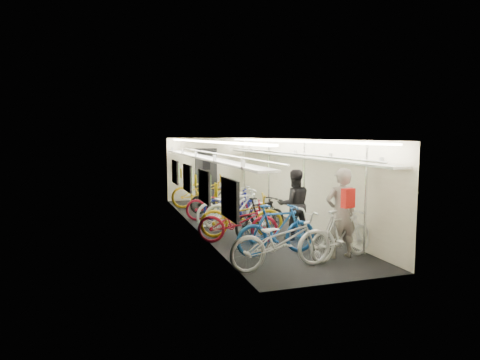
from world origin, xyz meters
TOP-DOWN VIEW (x-y plane):
  - train_car_shell at (-0.36, 0.71)m, footprint 10.00×10.00m
  - bicycle_0 at (-0.68, -3.99)m, footprint 2.12×0.84m
  - bicycle_1 at (-0.40, -3.09)m, footprint 1.82×0.58m
  - bicycle_2 at (-0.86, -1.84)m, footprint 1.99×1.19m
  - bicycle_3 at (-0.15, -1.46)m, footprint 1.73×1.10m
  - bicycle_4 at (-0.62, -1.36)m, footprint 2.16×1.20m
  - bicycle_5 at (-0.46, -0.63)m, footprint 1.91×0.58m
  - bicycle_6 at (-0.57, 0.16)m, footprint 2.18×1.47m
  - bicycle_7 at (-0.27, 0.55)m, footprint 1.76×1.08m
  - bicycle_8 at (-0.66, 0.78)m, footprint 1.98×1.27m
  - bicycle_9 at (-0.43, 2.00)m, footprint 1.61×0.48m
  - bicycle_10 at (-0.54, 3.13)m, footprint 2.31×1.18m
  - bicycle_11 at (0.73, -3.78)m, footprint 1.78×0.92m
  - passenger_near at (0.76, -3.66)m, footprint 0.70×0.48m
  - passenger_mid at (0.53, -1.93)m, footprint 0.91×0.75m
  - backpack at (0.73, -3.97)m, footprint 0.29×0.20m

SIDE VIEW (x-z plane):
  - bicycle_9 at x=-0.43m, z-range 0.00..0.96m
  - bicycle_8 at x=-0.66m, z-range 0.00..0.98m
  - bicycle_2 at x=-0.86m, z-range 0.00..0.99m
  - bicycle_3 at x=-0.15m, z-range 0.00..1.01m
  - bicycle_7 at x=-0.27m, z-range 0.00..1.02m
  - bicycle_11 at x=0.73m, z-range 0.00..1.03m
  - bicycle_4 at x=-0.62m, z-range 0.00..1.07m
  - bicycle_1 at x=-0.40m, z-range 0.00..1.08m
  - bicycle_6 at x=-0.57m, z-range 0.00..1.08m
  - bicycle_0 at x=-0.68m, z-range 0.00..1.09m
  - bicycle_5 at x=-0.46m, z-range 0.00..1.14m
  - bicycle_10 at x=-0.54m, z-range 0.00..1.15m
  - passenger_mid at x=0.53m, z-range 0.00..1.69m
  - passenger_near at x=0.76m, z-range 0.00..1.84m
  - backpack at x=0.73m, z-range 1.09..1.47m
  - train_car_shell at x=-0.36m, z-range -3.34..6.66m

